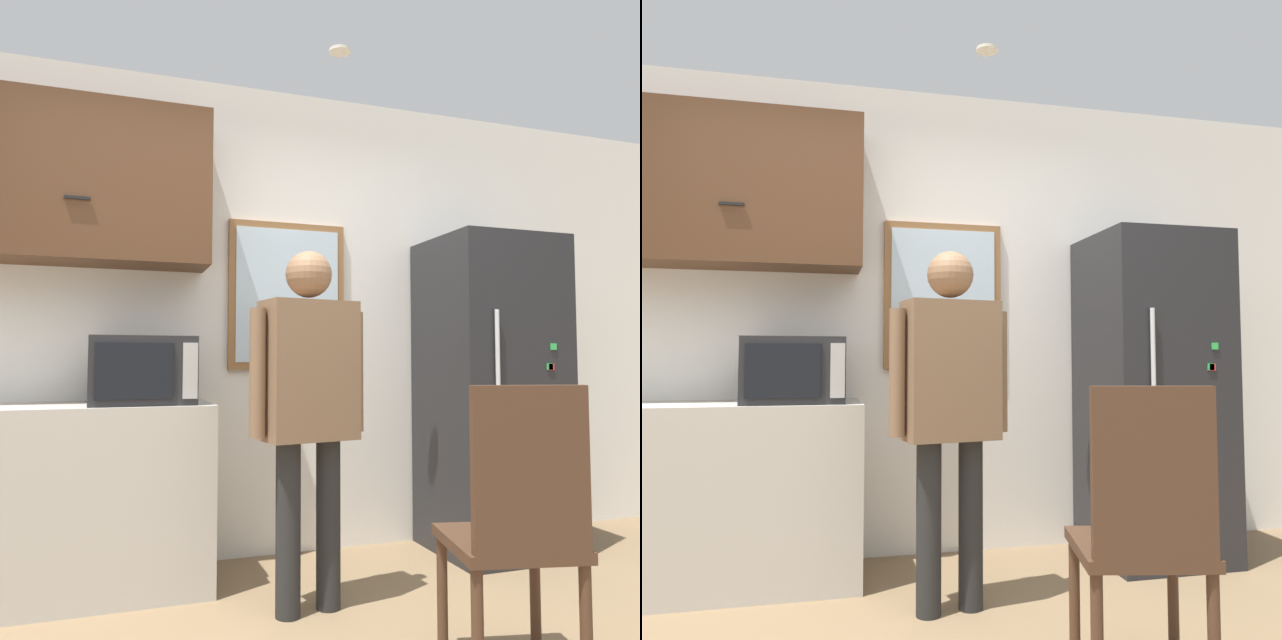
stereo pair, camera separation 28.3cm
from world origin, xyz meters
TOP-DOWN VIEW (x-y plane):
  - back_wall at (0.00, 1.88)m, footprint 6.00×0.06m
  - upper_cabinets at (-1.20, 1.68)m, footprint 2.00×0.36m
  - microwave at (-0.54, 1.50)m, footprint 0.49×0.40m
  - person at (0.16, 1.01)m, footprint 0.56×0.28m
  - refrigerator at (1.44, 1.51)m, footprint 0.69×0.70m
  - chair at (0.63, 0.16)m, footprint 0.51×0.51m
  - window at (0.29, 1.84)m, footprint 0.69×0.05m
  - ceiling_light at (0.39, 1.23)m, footprint 0.11×0.11m

SIDE VIEW (x-z plane):
  - chair at x=0.63m, z-range 0.05..1.07m
  - refrigerator at x=1.44m, z-range 0.00..1.82m
  - person at x=0.16m, z-range 0.17..1.76m
  - microwave at x=-0.54m, z-range 0.89..1.22m
  - back_wall at x=0.00m, z-range 0.00..2.70m
  - window at x=0.29m, z-range 1.05..1.91m
  - upper_cabinets at x=-1.20m, z-range 1.59..2.41m
  - ceiling_light at x=0.39m, z-range 2.67..2.69m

